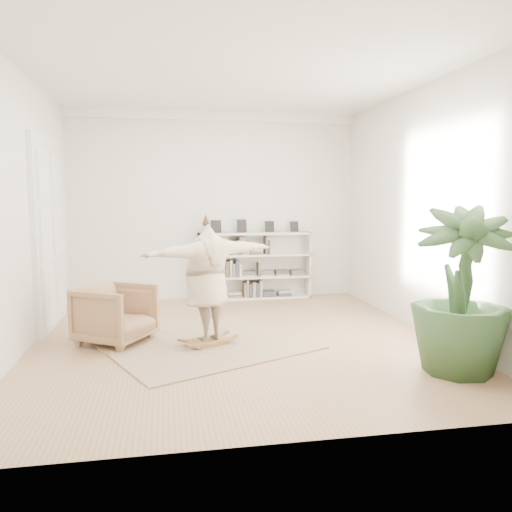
{
  "coord_description": "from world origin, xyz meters",
  "views": [
    {
      "loc": [
        -0.95,
        -6.71,
        1.96
      ],
      "look_at": [
        0.34,
        0.4,
        1.12
      ],
      "focal_mm": 35.0,
      "sensor_mm": 36.0,
      "label": 1
    }
  ],
  "objects": [
    {
      "name": "room_shell",
      "position": [
        0.0,
        2.94,
        3.51
      ],
      "size": [
        6.0,
        6.0,
        6.0
      ],
      "color": "silver",
      "rests_on": "floor"
    },
    {
      "name": "houseplant",
      "position": [
        2.27,
        -1.74,
        0.94
      ],
      "size": [
        1.4,
        1.4,
        1.89
      ],
      "primitive_type": "imported",
      "rotation": [
        0.0,
        0.0,
        -0.42
      ],
      "color": "#2E4E27",
      "rests_on": "floor"
    },
    {
      "name": "rug",
      "position": [
        -0.43,
        -0.22,
        0.01
      ],
      "size": [
        3.1,
        2.85,
        0.02
      ],
      "primitive_type": "cube",
      "rotation": [
        0.0,
        0.0,
        0.42
      ],
      "color": "tan",
      "rests_on": "floor"
    },
    {
      "name": "floor",
      "position": [
        0.0,
        0.0,
        0.0
      ],
      "size": [
        6.0,
        6.0,
        0.0
      ],
      "primitive_type": "plane",
      "color": "#9D7351",
      "rests_on": "ground"
    },
    {
      "name": "doors",
      "position": [
        -2.7,
        1.3,
        1.4
      ],
      "size": [
        0.09,
        1.78,
        2.92
      ],
      "color": "white",
      "rests_on": "floor"
    },
    {
      "name": "rocker_board",
      "position": [
        -0.43,
        -0.22,
        0.07
      ],
      "size": [
        0.61,
        0.51,
        0.11
      ],
      "rotation": [
        0.0,
        0.0,
        0.42
      ],
      "color": "olive",
      "rests_on": "rug"
    },
    {
      "name": "person",
      "position": [
        -0.43,
        -0.22,
        0.9
      ],
      "size": [
        1.93,
        1.24,
        1.53
      ],
      "primitive_type": "imported",
      "rotation": [
        0.0,
        0.0,
        3.57
      ],
      "color": "#C9B597",
      "rests_on": "rocker_board"
    },
    {
      "name": "bookshelf",
      "position": [
        0.74,
        2.82,
        0.64
      ],
      "size": [
        2.2,
        0.35,
        1.64
      ],
      "color": "silver",
      "rests_on": "floor"
    },
    {
      "name": "armchair",
      "position": [
        -1.64,
        0.15,
        0.4
      ],
      "size": [
        1.2,
        1.19,
        0.8
      ],
      "primitive_type": "imported",
      "rotation": [
        0.0,
        0.0,
        1.01
      ],
      "color": "tan",
      "rests_on": "floor"
    }
  ]
}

